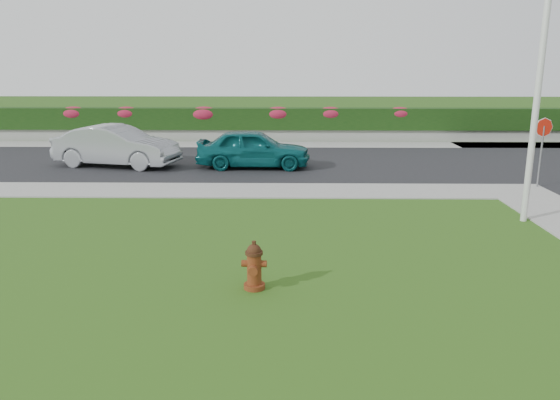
{
  "coord_description": "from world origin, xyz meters",
  "views": [
    {
      "loc": [
        -0.26,
        -7.84,
        3.94
      ],
      "look_at": [
        -0.45,
        4.26,
        0.9
      ],
      "focal_mm": 35.0,
      "sensor_mm": 36.0,
      "label": 1
    }
  ],
  "objects_px": {
    "sedan_teal": "(253,148)",
    "fire_hydrant": "(254,266)",
    "utility_pole": "(537,100)",
    "sedan_silver": "(116,146)",
    "stop_sign": "(543,137)"
  },
  "relations": [
    {
      "from": "sedan_teal",
      "to": "fire_hydrant",
      "type": "bearing_deg",
      "value": -175.55
    },
    {
      "from": "utility_pole",
      "to": "sedan_silver",
      "type": "bearing_deg",
      "value": 150.21
    },
    {
      "from": "fire_hydrant",
      "to": "stop_sign",
      "type": "height_order",
      "value": "stop_sign"
    },
    {
      "from": "sedan_silver",
      "to": "stop_sign",
      "type": "relative_size",
      "value": 2.11
    },
    {
      "from": "sedan_teal",
      "to": "stop_sign",
      "type": "height_order",
      "value": "stop_sign"
    },
    {
      "from": "fire_hydrant",
      "to": "sedan_silver",
      "type": "xyz_separation_m",
      "value": [
        -6.07,
        11.76,
        0.4
      ]
    },
    {
      "from": "sedan_silver",
      "to": "stop_sign",
      "type": "xyz_separation_m",
      "value": [
        14.78,
        -3.44,
        0.84
      ]
    },
    {
      "from": "sedan_silver",
      "to": "utility_pole",
      "type": "distance_m",
      "value": 14.85
    },
    {
      "from": "fire_hydrant",
      "to": "utility_pole",
      "type": "height_order",
      "value": "utility_pole"
    },
    {
      "from": "stop_sign",
      "to": "sedan_teal",
      "type": "bearing_deg",
      "value": 171.83
    },
    {
      "from": "fire_hydrant",
      "to": "sedan_teal",
      "type": "height_order",
      "value": "sedan_teal"
    },
    {
      "from": "fire_hydrant",
      "to": "utility_pole",
      "type": "distance_m",
      "value": 8.45
    },
    {
      "from": "sedan_teal",
      "to": "utility_pole",
      "type": "xyz_separation_m",
      "value": [
        7.41,
        -7.09,
        2.29
      ]
    },
    {
      "from": "fire_hydrant",
      "to": "utility_pole",
      "type": "xyz_separation_m",
      "value": [
        6.67,
        4.47,
        2.64
      ]
    },
    {
      "from": "fire_hydrant",
      "to": "sedan_teal",
      "type": "distance_m",
      "value": 11.59
    }
  ]
}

